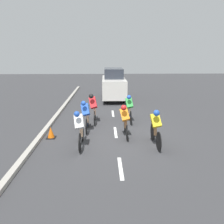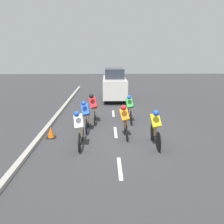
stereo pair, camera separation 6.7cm
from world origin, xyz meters
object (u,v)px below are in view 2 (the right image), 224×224
Objects in this scene: cyclist_blue at (86,115)px; cyclist_white at (80,128)px; cyclist_yellow at (156,127)px; cyclist_red at (94,107)px; traffic_cone at (51,132)px; cyclist_green at (130,108)px; support_car at (114,84)px; cyclist_orange at (125,119)px.

cyclist_white reaches higher than cyclist_blue.
cyclist_yellow is 3.92m from cyclist_red.
traffic_cone is at bearing 29.65° from cyclist_blue.
support_car is at bearing -84.53° from cyclist_green.
cyclist_yellow is at bearing 167.26° from traffic_cone.
cyclist_blue is at bearing 77.50° from cyclist_red.
cyclist_blue is 1.72m from traffic_cone.
cyclist_white reaches higher than cyclist_green.
cyclist_yellow is at bearing 137.88° from cyclist_orange.
cyclist_blue is 0.97× the size of cyclist_white.
cyclist_blue is 1.87m from cyclist_orange.
cyclist_red is 2.75m from traffic_cone.
cyclist_orange is (-1.42, 2.05, -0.04)m from cyclist_red.
support_car is at bearing -82.27° from cyclist_yellow.
traffic_cone is at bearing 0.40° from cyclist_orange.
cyclist_white is 0.37× the size of support_car.
cyclist_yellow is at bearing 102.08° from cyclist_green.
cyclist_green is at bearing -101.15° from cyclist_orange.
cyclist_white is at bearing 87.37° from cyclist_blue.
cyclist_green reaches higher than traffic_cone.
cyclist_white reaches higher than traffic_cone.
cyclist_blue is 0.94× the size of cyclist_red.
cyclist_green is 1.05× the size of cyclist_blue.
cyclist_blue is at bearing -24.96° from cyclist_orange.
cyclist_green is 0.98× the size of cyclist_yellow.
support_car is at bearing -88.86° from cyclist_orange.
cyclist_red is at bearing -129.40° from traffic_cone.
cyclist_yellow is at bearing 147.56° from cyclist_blue.
cyclist_red is 1.09× the size of cyclist_orange.
support_car reaches higher than cyclist_orange.
cyclist_yellow is at bearing -179.41° from cyclist_white.
cyclist_white is 0.97× the size of cyclist_red.
cyclist_red is 0.38× the size of support_car.
cyclist_orange is 8.13m from support_car.
cyclist_green is 2.49m from cyclist_blue.
cyclist_yellow reaches higher than traffic_cone.
cyclist_green is at bearing -77.92° from cyclist_yellow.
support_car is (-1.53, -7.33, 0.40)m from cyclist_blue.
cyclist_blue is 1.79m from cyclist_white.
cyclist_white is (2.19, 3.10, 0.00)m from cyclist_green.
traffic_cone is at bearing -36.06° from cyclist_white.
cyclist_orange is at bearing -179.60° from traffic_cone.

